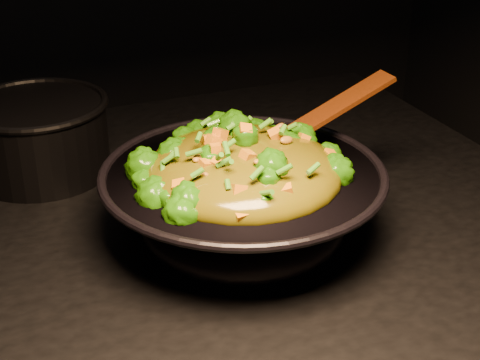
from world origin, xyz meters
name	(u,v)px	position (x,y,z in m)	size (l,w,h in m)	color
wok	(243,207)	(0.10, -0.10, 0.95)	(0.36, 0.36, 0.10)	black
stir_fry	(243,144)	(0.10, -0.11, 1.05)	(0.26, 0.26, 0.09)	#236407
spatula	(317,118)	(0.23, -0.06, 1.04)	(0.24, 0.04, 0.01)	#361807
back_pot	(39,137)	(-0.12, 0.21, 0.96)	(0.21, 0.21, 0.12)	black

